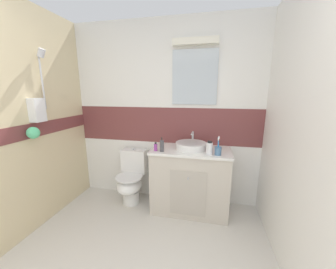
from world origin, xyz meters
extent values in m
cube|color=beige|center=(0.00, 1.20, -0.02)|extent=(3.20, 3.48, 0.04)
cube|color=white|center=(0.00, 2.45, 0.42)|extent=(3.20, 0.10, 0.85)
cube|color=brown|center=(0.00, 2.45, 1.10)|extent=(3.20, 0.10, 0.50)
cube|color=white|center=(0.00, 2.45, 1.93)|extent=(3.20, 0.10, 1.15)
cube|color=silver|center=(0.40, 2.39, 1.74)|extent=(0.58, 0.02, 0.69)
cube|color=white|center=(0.40, 2.35, 2.17)|extent=(0.57, 0.10, 0.08)
cube|color=brown|center=(-1.30, 1.20, 1.14)|extent=(0.01, 3.48, 0.16)
cube|color=white|center=(-1.25, 1.56, 1.37)|extent=(0.10, 0.14, 0.26)
cylinder|color=silver|center=(-1.27, 1.70, 1.68)|extent=(0.02, 0.02, 0.62)
cylinder|color=silver|center=(-1.23, 1.70, 1.98)|extent=(0.10, 0.07, 0.11)
sphere|color=#59CC8C|center=(-1.22, 1.44, 1.14)|extent=(0.13, 0.13, 0.13)
cube|color=white|center=(1.35, 1.20, 1.25)|extent=(0.10, 3.48, 2.50)
cube|color=beige|center=(0.40, 2.15, 0.41)|extent=(0.97, 0.51, 0.82)
cube|color=white|center=(0.40, 2.14, 0.83)|extent=(0.99, 0.53, 0.03)
cube|color=#B6AD9F|center=(0.40, 1.89, 0.37)|extent=(0.44, 0.01, 0.57)
cylinder|color=silver|center=(0.40, 1.87, 0.57)|extent=(0.02, 0.02, 0.03)
cylinder|color=white|center=(0.40, 2.16, 0.89)|extent=(0.39, 0.39, 0.08)
cylinder|color=#B3B3B8|center=(0.40, 2.16, 0.93)|extent=(0.32, 0.32, 0.01)
cylinder|color=silver|center=(0.40, 2.38, 0.94)|extent=(0.03, 0.03, 0.18)
cylinder|color=silver|center=(0.40, 2.28, 1.03)|extent=(0.02, 0.18, 0.02)
cylinder|color=white|center=(-0.44, 2.12, 0.09)|extent=(0.24, 0.24, 0.18)
ellipsoid|color=white|center=(-0.44, 2.08, 0.29)|extent=(0.34, 0.42, 0.22)
cylinder|color=white|center=(-0.44, 2.08, 0.41)|extent=(0.37, 0.37, 0.02)
cube|color=white|center=(-0.44, 2.29, 0.57)|extent=(0.36, 0.17, 0.35)
cylinder|color=silver|center=(-0.44, 2.29, 0.75)|extent=(0.04, 0.04, 0.02)
cylinder|color=#4C7299|center=(0.73, 1.98, 0.90)|extent=(0.08, 0.08, 0.10)
cylinder|color=#338CD8|center=(0.72, 1.97, 0.96)|extent=(0.01, 0.01, 0.16)
cube|color=white|center=(0.72, 1.97, 1.04)|extent=(0.01, 0.02, 0.03)
cylinder|color=#338CD8|center=(0.73, 1.97, 0.97)|extent=(0.03, 0.04, 0.18)
cube|color=white|center=(0.73, 1.97, 1.06)|extent=(0.01, 0.02, 0.03)
cylinder|color=#4C4C51|center=(0.06, 1.98, 0.92)|extent=(0.05, 0.05, 0.14)
cylinder|color=#262626|center=(0.06, 1.98, 1.01)|extent=(0.01, 0.01, 0.04)
cylinder|color=#262626|center=(0.06, 1.96, 1.03)|extent=(0.01, 0.02, 0.01)
cylinder|color=white|center=(0.63, 1.98, 0.92)|extent=(0.07, 0.07, 0.14)
cylinder|color=black|center=(0.63, 1.98, 1.00)|extent=(0.05, 0.05, 0.02)
cube|color=#993F99|center=(-0.02, 1.98, 0.89)|extent=(0.04, 0.03, 0.09)
cylinder|color=black|center=(-0.02, 1.98, 0.95)|extent=(0.03, 0.03, 0.02)
camera|label=1|loc=(0.61, -0.21, 1.56)|focal=20.51mm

